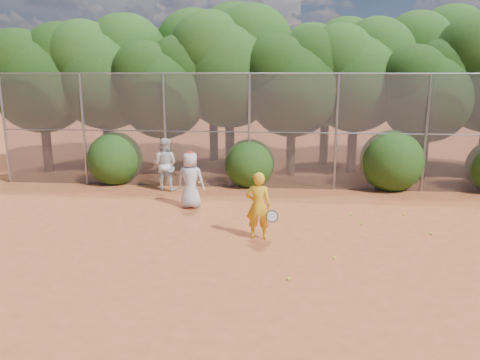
# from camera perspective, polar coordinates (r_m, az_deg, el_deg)

# --- Properties ---
(ground) EXTENTS (80.00, 80.00, 0.00)m
(ground) POSITION_cam_1_polar(r_m,az_deg,el_deg) (11.04, 4.03, -8.67)
(ground) COLOR #A54B25
(ground) RESTS_ON ground
(fence_back) EXTENTS (20.05, 0.09, 4.03)m
(fence_back) POSITION_cam_1_polar(r_m,az_deg,el_deg) (16.37, 4.22, 6.00)
(fence_back) COLOR gray
(fence_back) RESTS_ON ground
(tree_0) EXTENTS (4.38, 3.81, 6.00)m
(tree_0) POSITION_cam_1_polar(r_m,az_deg,el_deg) (20.65, -23.00, 11.74)
(tree_0) COLOR black
(tree_0) RESTS_ON ground
(tree_1) EXTENTS (4.64, 4.03, 6.35)m
(tree_1) POSITION_cam_1_polar(r_m,az_deg,el_deg) (20.08, -15.90, 12.93)
(tree_1) COLOR black
(tree_1) RESTS_ON ground
(tree_2) EXTENTS (3.99, 3.47, 5.47)m
(tree_2) POSITION_cam_1_polar(r_m,az_deg,el_deg) (18.66, -9.27, 11.48)
(tree_2) COLOR black
(tree_2) RESTS_ON ground
(tree_3) EXTENTS (4.89, 4.26, 6.70)m
(tree_3) POSITION_cam_1_polar(r_m,az_deg,el_deg) (19.20, -1.08, 14.11)
(tree_3) COLOR black
(tree_3) RESTS_ON ground
(tree_4) EXTENTS (4.19, 3.64, 5.73)m
(tree_4) POSITION_cam_1_polar(r_m,az_deg,el_deg) (18.48, 6.59, 12.08)
(tree_4) COLOR black
(tree_4) RESTS_ON ground
(tree_5) EXTENTS (4.51, 3.92, 6.17)m
(tree_5) POSITION_cam_1_polar(r_m,az_deg,el_deg) (19.49, 14.13, 12.69)
(tree_5) COLOR black
(tree_5) RESTS_ON ground
(tree_6) EXTENTS (3.86, 3.36, 5.29)m
(tree_6) POSITION_cam_1_polar(r_m,az_deg,el_deg) (19.06, 22.03, 10.38)
(tree_6) COLOR black
(tree_6) RESTS_ON ground
(tree_9) EXTENTS (4.83, 4.20, 6.62)m
(tree_9) POSITION_cam_1_polar(r_m,az_deg,el_deg) (22.59, -16.23, 13.34)
(tree_9) COLOR black
(tree_9) RESTS_ON ground
(tree_10) EXTENTS (5.15, 4.48, 7.06)m
(tree_10) POSITION_cam_1_polar(r_m,az_deg,el_deg) (21.51, -3.14, 14.63)
(tree_10) COLOR black
(tree_10) RESTS_ON ground
(tree_11) EXTENTS (4.64, 4.03, 6.35)m
(tree_11) POSITION_cam_1_polar(r_m,az_deg,el_deg) (20.96, 10.71, 13.19)
(tree_11) COLOR black
(tree_11) RESTS_ON ground
(tree_12) EXTENTS (5.02, 4.37, 6.88)m
(tree_12) POSITION_cam_1_polar(r_m,az_deg,el_deg) (22.41, 22.47, 13.32)
(tree_12) COLOR black
(tree_12) RESTS_ON ground
(bush_0) EXTENTS (2.00, 2.00, 2.00)m
(bush_0) POSITION_cam_1_polar(r_m,az_deg,el_deg) (17.93, -14.99, 2.81)
(bush_0) COLOR #1B3F0F
(bush_0) RESTS_ON ground
(bush_1) EXTENTS (1.80, 1.80, 1.80)m
(bush_1) POSITION_cam_1_polar(r_m,az_deg,el_deg) (16.89, 1.18, 2.30)
(bush_1) COLOR #1B3F0F
(bush_1) RESTS_ON ground
(bush_2) EXTENTS (2.20, 2.20, 2.20)m
(bush_2) POSITION_cam_1_polar(r_m,az_deg,el_deg) (17.24, 18.02, 2.54)
(bush_2) COLOR #1B3F0F
(bush_2) RESTS_ON ground
(player_yellow) EXTENTS (0.83, 0.51, 1.70)m
(player_yellow) POSITION_cam_1_polar(r_m,az_deg,el_deg) (11.57, 2.25, -3.15)
(player_yellow) COLOR gold
(player_yellow) RESTS_ON ground
(player_teen) EXTENTS (0.91, 0.66, 1.75)m
(player_teen) POSITION_cam_1_polar(r_m,az_deg,el_deg) (14.24, -6.04, 0.02)
(player_teen) COLOR silver
(player_teen) RESTS_ON ground
(player_white) EXTENTS (1.00, 0.89, 1.84)m
(player_white) POSITION_cam_1_polar(r_m,az_deg,el_deg) (16.47, -9.14, 1.91)
(player_white) COLOR silver
(player_white) RESTS_ON ground
(ball_0) EXTENTS (0.07, 0.07, 0.07)m
(ball_0) POSITION_cam_1_polar(r_m,az_deg,el_deg) (13.21, 14.55, -5.17)
(ball_0) COLOR #B7DD28
(ball_0) RESTS_ON ground
(ball_1) EXTENTS (0.07, 0.07, 0.07)m
(ball_1) POSITION_cam_1_polar(r_m,az_deg,el_deg) (13.94, 13.41, -4.14)
(ball_1) COLOR #B7DD28
(ball_1) RESTS_ON ground
(ball_2) EXTENTS (0.07, 0.07, 0.07)m
(ball_2) POSITION_cam_1_polar(r_m,az_deg,el_deg) (9.64, 5.90, -11.89)
(ball_2) COLOR #B7DD28
(ball_2) RESTS_ON ground
(ball_3) EXTENTS (0.07, 0.07, 0.07)m
(ball_3) POSITION_cam_1_polar(r_m,az_deg,el_deg) (13.01, 22.26, -6.06)
(ball_3) COLOR #B7DD28
(ball_3) RESTS_ON ground
(ball_4) EXTENTS (0.07, 0.07, 0.07)m
(ball_4) POSITION_cam_1_polar(r_m,az_deg,el_deg) (10.77, 11.39, -9.30)
(ball_4) COLOR #B7DD28
(ball_4) RESTS_ON ground
(ball_5) EXTENTS (0.07, 0.07, 0.07)m
(ball_5) POSITION_cam_1_polar(r_m,az_deg,el_deg) (14.39, 19.31, -3.98)
(ball_5) COLOR #B7DD28
(ball_5) RESTS_ON ground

